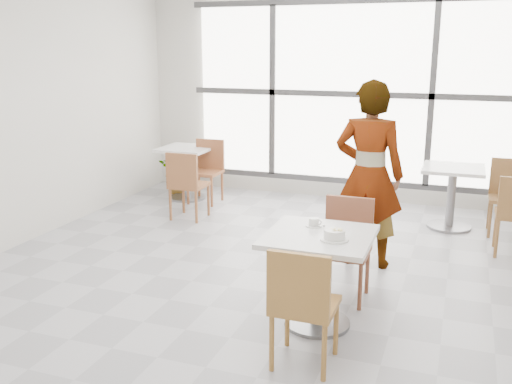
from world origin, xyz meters
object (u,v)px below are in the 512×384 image
(bg_chair_right_far, at_px, (508,192))
(oatmeal_bowl, at_px, (335,235))
(coffee_cup, at_px, (314,223))
(chair_far, at_px, (346,241))
(main_table, at_px, (318,262))
(bg_table_left, at_px, (187,165))
(bg_chair_left_far, at_px, (207,166))
(bg_chair_left_near, at_px, (186,181))
(chair_near, at_px, (302,301))
(plant_left, at_px, (181,171))
(person, at_px, (369,175))
(bg_table_right, at_px, (452,189))

(bg_chair_right_far, bearing_deg, oatmeal_bowl, -113.96)
(coffee_cup, bearing_deg, chair_far, 68.59)
(main_table, xyz_separation_m, bg_table_left, (-2.71, 3.13, -0.04))
(bg_chair_left_far, bearing_deg, bg_chair_left_near, -81.75)
(bg_chair_left_near, xyz_separation_m, bg_chair_right_far, (3.76, 0.81, 0.00))
(coffee_cup, bearing_deg, bg_chair_left_far, 127.92)
(bg_table_left, bearing_deg, bg_chair_left_near, -63.71)
(chair_near, xyz_separation_m, bg_chair_right_far, (1.46, 3.66, 0.00))
(plant_left, bearing_deg, person, -32.47)
(bg_table_right, bearing_deg, person, -116.23)
(person, relative_size, bg_table_left, 2.45)
(oatmeal_bowl, xyz_separation_m, bg_chair_left_near, (-2.38, 2.29, -0.29))
(main_table, relative_size, chair_near, 0.92)
(chair_far, height_order, plant_left, chair_far)
(chair_far, xyz_separation_m, bg_chair_left_far, (-2.47, 2.49, 0.00))
(chair_near, distance_m, person, 2.15)
(chair_far, relative_size, oatmeal_bowl, 4.14)
(bg_table_left, distance_m, bg_chair_left_far, 0.33)
(main_table, distance_m, bg_table_left, 4.14)
(bg_chair_left_near, height_order, plant_left, bg_chair_left_near)
(bg_chair_left_near, relative_size, bg_chair_left_far, 1.00)
(coffee_cup, distance_m, bg_chair_left_near, 2.96)
(main_table, bearing_deg, bg_table_left, 130.83)
(chair_near, bearing_deg, bg_chair_left_near, -51.16)
(bg_table_right, bearing_deg, main_table, -106.68)
(bg_table_right, xyz_separation_m, bg_chair_left_near, (-3.14, -0.79, 0.01))
(bg_table_right, height_order, plant_left, bg_table_right)
(chair_near, bearing_deg, plant_left, -53.57)
(person, height_order, bg_chair_left_near, person)
(main_table, relative_size, bg_chair_right_far, 0.92)
(bg_table_left, bearing_deg, oatmeal_bowl, -48.64)
(plant_left, bearing_deg, chair_near, -53.57)
(bg_chair_left_near, height_order, bg_chair_left_far, same)
(person, xyz_separation_m, bg_chair_right_far, (1.38, 1.56, -0.42))
(bg_table_left, distance_m, bg_chair_left_near, 1.05)
(bg_chair_left_far, distance_m, bg_chair_right_far, 3.89)
(oatmeal_bowl, bearing_deg, plant_left, 131.37)
(main_table, height_order, person, person)
(bg_table_right, distance_m, bg_chair_left_near, 3.23)
(oatmeal_bowl, relative_size, bg_table_left, 0.28)
(bg_table_right, xyz_separation_m, bg_chair_right_far, (0.62, 0.02, 0.01))
(coffee_cup, bearing_deg, bg_chair_right_far, 60.40)
(chair_near, bearing_deg, bg_chair_right_far, -111.75)
(bg_chair_left_near, bearing_deg, bg_table_left, -63.71)
(bg_table_left, bearing_deg, chair_near, -53.95)
(chair_near, bearing_deg, person, -92.17)
(oatmeal_bowl, relative_size, bg_chair_right_far, 0.24)
(chair_far, xyz_separation_m, bg_chair_right_far, (1.43, 2.37, 0.00))
(chair_far, distance_m, plant_left, 4.11)
(chair_near, distance_m, bg_table_right, 3.74)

